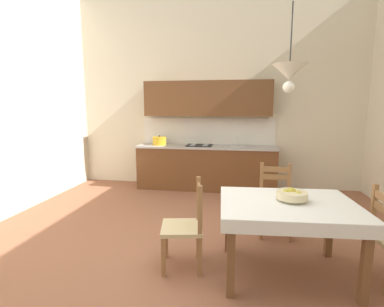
% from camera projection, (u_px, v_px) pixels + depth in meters
% --- Properties ---
extents(ground_plane, '(6.49, 6.84, 0.10)m').
position_uv_depth(ground_plane, '(190.00, 262.00, 3.21)').
color(ground_plane, '#935B42').
extents(wall_back, '(6.49, 0.12, 4.00)m').
position_uv_depth(wall_back, '(216.00, 92.00, 5.99)').
color(wall_back, beige).
rests_on(wall_back, ground_plane).
extents(kitchen_cabinetry, '(2.83, 0.63, 2.20)m').
position_uv_depth(kitchen_cabinetry, '(206.00, 148.00, 5.87)').
color(kitchen_cabinetry, brown).
rests_on(kitchen_cabinetry, ground_plane).
extents(dining_table, '(1.37, 1.09, 0.75)m').
position_uv_depth(dining_table, '(287.00, 215.00, 2.80)').
color(dining_table, brown).
rests_on(dining_table, ground_plane).
extents(dining_chair_kitchen_side, '(0.43, 0.43, 0.93)m').
position_uv_depth(dining_chair_kitchen_side, '(275.00, 201.00, 3.77)').
color(dining_chair_kitchen_side, '#D1BC89').
rests_on(dining_chair_kitchen_side, ground_plane).
extents(dining_chair_tv_side, '(0.49, 0.49, 0.93)m').
position_uv_depth(dining_chair_tv_side, '(186.00, 227.00, 2.97)').
color(dining_chair_tv_side, '#D1BC89').
rests_on(dining_chair_tv_side, ground_plane).
extents(fruit_bowl, '(0.30, 0.30, 0.12)m').
position_uv_depth(fruit_bowl, '(292.00, 195.00, 2.82)').
color(fruit_bowl, beige).
rests_on(fruit_bowl, dining_table).
extents(pendant_lamp, '(0.32, 0.32, 0.80)m').
position_uv_depth(pendant_lamp, '(289.00, 73.00, 2.64)').
color(pendant_lamp, black).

